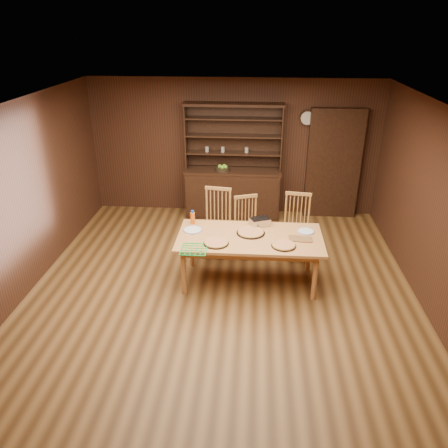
# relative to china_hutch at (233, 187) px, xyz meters

# --- Properties ---
(floor) EXTENTS (6.00, 6.00, 0.00)m
(floor) POSITION_rel_china_hutch_xyz_m (0.00, -2.75, -0.60)
(floor) COLOR brown
(floor) RESTS_ON ground
(room_shell) EXTENTS (6.00, 6.00, 6.00)m
(room_shell) POSITION_rel_china_hutch_xyz_m (0.00, -2.75, 0.98)
(room_shell) COLOR silver
(room_shell) RESTS_ON floor
(china_hutch) EXTENTS (1.84, 0.52, 2.17)m
(china_hutch) POSITION_rel_china_hutch_xyz_m (0.00, 0.00, 0.00)
(china_hutch) COLOR #311D10
(china_hutch) RESTS_ON floor
(doorway) EXTENTS (1.00, 0.18, 2.10)m
(doorway) POSITION_rel_china_hutch_xyz_m (1.90, 0.15, 0.45)
(doorway) COLOR #311D10
(doorway) RESTS_ON floor
(wall_clock) EXTENTS (0.30, 0.05, 0.30)m
(wall_clock) POSITION_rel_china_hutch_xyz_m (1.35, 0.20, 1.30)
(wall_clock) COLOR #311D10
(wall_clock) RESTS_ON room_shell
(dining_table) EXTENTS (2.06, 1.03, 0.75)m
(dining_table) POSITION_rel_china_hutch_xyz_m (0.38, -2.43, 0.08)
(dining_table) COLOR #C68545
(dining_table) RESTS_ON floor
(chair_left) EXTENTS (0.52, 0.50, 1.11)m
(chair_left) POSITION_rel_china_hutch_xyz_m (-0.17, -1.53, -0.00)
(chair_left) COLOR #BD8A41
(chair_left) RESTS_ON floor
(chair_center) EXTENTS (0.51, 0.50, 0.99)m
(chair_center) POSITION_rel_china_hutch_xyz_m (0.32, -1.54, -0.07)
(chair_center) COLOR #BD8A41
(chair_center) RESTS_ON floor
(chair_right) EXTENTS (0.49, 0.47, 1.06)m
(chair_right) POSITION_rel_china_hutch_xyz_m (1.11, -1.54, -0.03)
(chair_right) COLOR #BD8A41
(chair_right) RESTS_ON floor
(pizza_left) EXTENTS (0.35, 0.35, 0.04)m
(pizza_left) POSITION_rel_china_hutch_xyz_m (-0.07, -2.69, 0.17)
(pizza_left) COLOR black
(pizza_left) RESTS_ON dining_table
(pizza_right) EXTENTS (0.34, 0.34, 0.04)m
(pizza_right) POSITION_rel_china_hutch_xyz_m (0.85, -2.69, 0.17)
(pizza_right) COLOR black
(pizza_right) RESTS_ON dining_table
(pizza_center) EXTENTS (0.41, 0.41, 0.04)m
(pizza_center) POSITION_rel_china_hutch_xyz_m (0.39, -2.33, 0.17)
(pizza_center) COLOR black
(pizza_center) RESTS_ON dining_table
(cooling_rack) EXTENTS (0.40, 0.40, 0.02)m
(cooling_rack) POSITION_rel_china_hutch_xyz_m (-0.36, -2.88, 0.16)
(cooling_rack) COLOR green
(cooling_rack) RESTS_ON dining_table
(plate_left) EXTENTS (0.28, 0.28, 0.02)m
(plate_left) POSITION_rel_china_hutch_xyz_m (-0.45, -2.30, 0.16)
(plate_left) COLOR beige
(plate_left) RESTS_ON dining_table
(plate_right) EXTENTS (0.25, 0.25, 0.02)m
(plate_right) POSITION_rel_china_hutch_xyz_m (1.19, -2.22, 0.16)
(plate_right) COLOR beige
(plate_right) RESTS_ON dining_table
(foil_dish) EXTENTS (0.33, 0.29, 0.11)m
(foil_dish) POSITION_rel_china_hutch_xyz_m (0.52, -2.04, 0.21)
(foil_dish) COLOR white
(foil_dish) RESTS_ON dining_table
(juice_bottle) EXTENTS (0.07, 0.07, 0.21)m
(juice_bottle) POSITION_rel_china_hutch_xyz_m (-0.49, -2.06, 0.25)
(juice_bottle) COLOR #E25E0B
(juice_bottle) RESTS_ON dining_table
(pot_holder_a) EXTENTS (0.19, 0.19, 0.01)m
(pot_holder_a) POSITION_rel_china_hutch_xyz_m (1.16, -2.48, 0.16)
(pot_holder_a) COLOR red
(pot_holder_a) RESTS_ON dining_table
(pot_holder_b) EXTENTS (0.19, 0.19, 0.01)m
(pot_holder_b) POSITION_rel_china_hutch_xyz_m (1.03, -2.46, 0.16)
(pot_holder_b) COLOR red
(pot_holder_b) RESTS_ON dining_table
(fruit_bowl) EXTENTS (0.28, 0.28, 0.12)m
(fruit_bowl) POSITION_rel_china_hutch_xyz_m (-0.19, -0.07, 0.39)
(fruit_bowl) COLOR black
(fruit_bowl) RESTS_ON china_hutch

